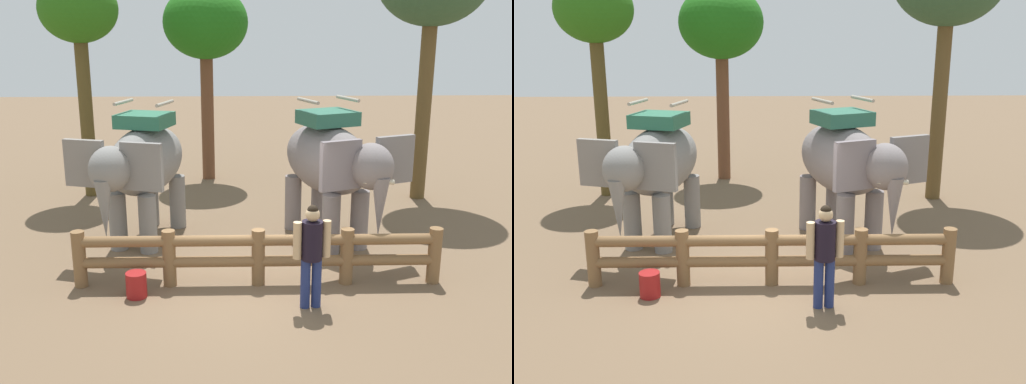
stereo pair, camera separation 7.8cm
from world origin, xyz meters
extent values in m
plane|color=brown|center=(0.00, 0.00, 0.00)|extent=(60.00, 60.00, 0.00)
cylinder|color=brown|center=(-3.21, 0.03, 0.53)|extent=(0.24, 0.24, 1.05)
cylinder|color=brown|center=(-1.61, 0.02, 0.53)|extent=(0.24, 0.24, 1.05)
cylinder|color=brown|center=(0.00, 0.01, 0.53)|extent=(0.24, 0.24, 1.05)
cylinder|color=brown|center=(1.61, 0.00, 0.53)|extent=(0.24, 0.24, 1.05)
cylinder|color=brown|center=(3.21, -0.01, 0.53)|extent=(0.24, 0.24, 1.05)
cylinder|color=brown|center=(0.00, 0.01, 0.45)|extent=(6.43, 0.24, 0.20)
cylinder|color=brown|center=(0.00, 0.01, 0.85)|extent=(6.43, 0.24, 0.20)
cylinder|color=gray|center=(-2.22, 1.69, 0.62)|extent=(0.37, 0.37, 1.23)
cylinder|color=gray|center=(-2.87, 1.88, 0.62)|extent=(0.37, 0.37, 1.23)
cylinder|color=gray|center=(-1.76, 3.29, 0.62)|extent=(0.37, 0.37, 1.23)
cylinder|color=gray|center=(-2.41, 3.47, 0.62)|extent=(0.37, 0.37, 1.23)
ellipsoid|color=gray|center=(-2.32, 2.58, 1.77)|extent=(1.95, 3.00, 1.44)
ellipsoid|color=gray|center=(-2.77, 1.01, 1.95)|extent=(1.01, 1.10, 0.88)
cube|color=gray|center=(-2.16, 0.95, 2.00)|extent=(0.82, 0.34, 0.92)
cube|color=gray|center=(-3.31, 1.28, 2.00)|extent=(0.82, 0.34, 0.92)
cone|color=gray|center=(-2.86, 0.70, 1.25)|extent=(0.33, 0.33, 1.13)
cube|color=#2A694B|center=(-2.32, 2.58, 2.63)|extent=(1.26, 1.18, 0.29)
cylinder|color=#A59E8C|center=(-1.86, 2.45, 3.00)|extent=(0.30, 0.82, 0.07)
cylinder|color=#A59E8C|center=(-2.77, 2.71, 3.00)|extent=(0.30, 0.82, 0.07)
cylinder|color=gray|center=(2.19, 1.77, 0.63)|extent=(0.38, 0.38, 1.26)
cylinder|color=gray|center=(1.55, 1.51, 0.63)|extent=(0.38, 0.38, 1.26)
cylinder|color=gray|center=(1.56, 3.35, 0.63)|extent=(0.38, 0.38, 1.26)
cylinder|color=gray|center=(0.92, 3.09, 0.63)|extent=(0.38, 0.38, 1.26)
ellipsoid|color=gray|center=(1.55, 2.43, 1.81)|extent=(2.22, 3.09, 1.47)
ellipsoid|color=gray|center=(2.18, 0.88, 1.99)|extent=(1.09, 1.17, 0.90)
cube|color=slate|center=(2.70, 1.21, 2.04)|extent=(0.82, 0.43, 0.94)
cube|color=gray|center=(1.57, 0.76, 2.04)|extent=(0.82, 0.43, 0.94)
cone|color=gray|center=(2.30, 0.57, 1.27)|extent=(0.34, 0.34, 1.15)
cone|color=beige|center=(2.42, 0.72, 1.73)|extent=(0.39, 0.24, 0.16)
cone|color=beige|center=(2.11, 0.60, 1.73)|extent=(0.39, 0.24, 0.16)
cube|color=#2B644E|center=(1.55, 2.43, 2.69)|extent=(1.34, 1.27, 0.29)
cylinder|color=#A59E8C|center=(2.00, 2.61, 3.06)|extent=(0.38, 0.82, 0.07)
cylinder|color=#A59E8C|center=(1.11, 2.25, 3.06)|extent=(0.38, 0.82, 0.07)
cylinder|color=navy|center=(0.94, -0.91, 0.43)|extent=(0.16, 0.16, 0.86)
cylinder|color=navy|center=(0.75, -0.93, 0.43)|extent=(0.16, 0.16, 0.86)
cylinder|color=black|center=(0.84, -0.92, 1.18)|extent=(0.39, 0.39, 0.66)
cylinder|color=tan|center=(1.09, -0.88, 1.20)|extent=(0.14, 0.14, 0.62)
cylinder|color=tan|center=(0.60, -0.95, 1.20)|extent=(0.14, 0.14, 0.62)
sphere|color=tan|center=(0.84, -0.92, 1.63)|extent=(0.24, 0.24, 0.24)
sphere|color=black|center=(0.84, -0.92, 1.69)|extent=(0.18, 0.18, 0.18)
cylinder|color=brown|center=(-4.42, 6.10, 2.21)|extent=(0.36, 0.36, 4.42)
ellipsoid|color=#296615|center=(-4.42, 6.10, 4.98)|extent=(2.04, 2.04, 1.73)
cylinder|color=brown|center=(-1.24, 7.86, 1.99)|extent=(0.38, 0.38, 3.98)
ellipsoid|color=#1D6515|center=(-1.24, 7.86, 4.65)|extent=(2.47, 2.47, 2.10)
cylinder|color=brown|center=(4.58, 5.53, 2.48)|extent=(0.39, 0.39, 4.96)
cylinder|color=maroon|center=(-2.14, -0.45, 0.22)|extent=(0.36, 0.36, 0.45)
camera|label=1|loc=(-0.37, -9.92, 4.56)|focal=41.42mm
camera|label=2|loc=(-0.29, -9.93, 4.56)|focal=41.42mm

